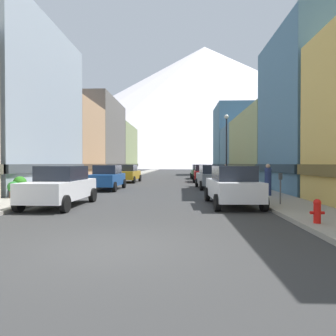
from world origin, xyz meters
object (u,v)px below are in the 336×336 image
parking_meter_near (280,184)px  streetlamp_right (226,139)px  car_right_3 (199,172)px  potted_plant_0 (79,180)px  car_right_1 (211,177)px  pedestrian_1 (226,173)px  potted_plant_2 (13,188)px  car_left_0 (61,186)px  potted_plant_1 (20,185)px  car_left_2 (128,173)px  fire_hydrant_near (317,210)px  car_left_1 (107,177)px  car_right_2 (203,173)px  car_right_0 (232,186)px  pedestrian_0 (268,181)px

parking_meter_near → streetlamp_right: size_ratio=0.23×
car_right_3 → potted_plant_0: car_right_3 is taller
car_right_1 → pedestrian_1: 9.51m
potted_plant_2 → pedestrian_1: bearing=52.3°
car_left_0 → car_right_3: size_ratio=1.01×
car_right_3 → potted_plant_1: 24.43m
potted_plant_1 → streetlamp_right: streetlamp_right is taller
car_right_3 → car_right_1: bearing=-90.0°
car_left_2 → potted_plant_1: size_ratio=4.20×
car_left_0 → potted_plant_2: (-3.20, 1.88, -0.27)m
fire_hydrant_near → car_left_1: bearing=126.3°
car_right_2 → fire_hydrant_near: (1.65, -22.22, -0.37)m
car_left_0 → potted_plant_0: 12.28m
car_left_0 → fire_hydrant_near: car_left_0 is taller
car_right_0 → car_right_1: (0.00, 9.34, 0.00)m
fire_hydrant_near → pedestrian_1: pedestrian_1 is taller
fire_hydrant_near → car_left_0: bearing=155.8°
car_right_2 → fire_hydrant_near: size_ratio=6.32×
pedestrian_0 → pedestrian_1: size_ratio=1.02×
car_right_3 → fire_hydrant_near: bearing=-86.7°
car_left_2 → car_right_2: (7.60, 0.99, 0.00)m
fire_hydrant_near → parking_meter_near: size_ratio=0.53×
parking_meter_near → pedestrian_0: size_ratio=0.77×
car_right_2 → pedestrian_1: pedestrian_1 is taller
car_left_1 → potted_plant_0: (-3.20, 3.43, -0.38)m
car_left_1 → pedestrian_0: size_ratio=2.56×
car_left_1 → streetlamp_right: size_ratio=0.75×
streetlamp_right → car_left_1: bearing=-155.9°
car_right_3 → potted_plant_2: (-10.80, -22.54, -0.27)m
potted_plant_1 → potted_plant_2: potted_plant_1 is taller
car_right_2 → streetlamp_right: size_ratio=0.76×
car_left_2 → car_right_0: (7.60, -16.58, 0.00)m
potted_plant_0 → car_right_0: bearing=-46.5°
pedestrian_1 → potted_plant_2: bearing=-127.7°
parking_meter_near → potted_plant_0: parking_meter_near is taller
car_left_1 → parking_meter_near: size_ratio=3.32×
potted_plant_2 → parking_meter_near: bearing=-8.4°
potted_plant_0 → pedestrian_0: size_ratio=0.47×
potted_plant_1 → pedestrian_1: pedestrian_1 is taller
parking_meter_near → pedestrian_0: bearing=82.0°
fire_hydrant_near → potted_plant_0: 20.28m
car_right_3 → streetlamp_right: size_ratio=0.75×
car_left_0 → car_left_1: bearing=90.0°
parking_meter_near → car_left_0: bearing=179.9°
car_right_0 → car_right_2: bearing=90.0°
pedestrian_1 → streetlamp_right: streetlamp_right is taller
car_left_0 → potted_plant_1: size_ratio=4.18×
car_right_1 → car_left_2: bearing=136.4°
car_right_3 → streetlamp_right: (1.55, -11.90, 3.09)m
car_right_1 → car_right_3: 14.59m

